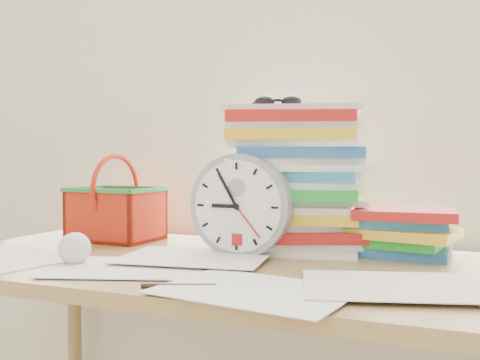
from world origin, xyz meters
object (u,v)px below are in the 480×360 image
at_px(desk, 213,291).
at_px(paper_stack, 293,179).
at_px(basket, 116,198).
at_px(clock, 241,205).
at_px(book_stack, 397,232).

xyz_separation_m(desk, paper_stack, (0.13, 0.21, 0.26)).
height_order(paper_stack, basket, paper_stack).
bearing_deg(paper_stack, clock, -118.18).
height_order(paper_stack, book_stack, paper_stack).
distance_m(desk, clock, 0.21).
xyz_separation_m(clock, basket, (-0.44, 0.12, -0.00)).
height_order(paper_stack, clock, paper_stack).
bearing_deg(desk, book_stack, 29.65).
distance_m(clock, book_stack, 0.39).
bearing_deg(desk, clock, 51.35).
distance_m(desk, book_stack, 0.47).
distance_m(paper_stack, book_stack, 0.29).
height_order(desk, paper_stack, paper_stack).
xyz_separation_m(paper_stack, book_stack, (0.26, 0.01, -0.13)).
xyz_separation_m(paper_stack, clock, (-0.08, -0.15, -0.06)).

